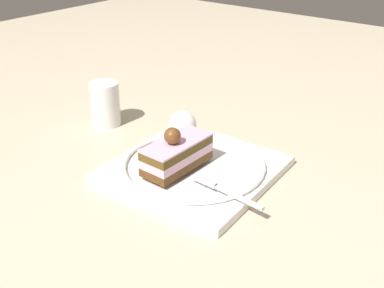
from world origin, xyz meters
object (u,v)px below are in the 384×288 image
whipped_cream_dollop (183,126)px  drink_glass_near (105,106)px  dessert_plate (192,167)px  cake_slice (177,153)px  fork (225,190)px

whipped_cream_dollop → drink_glass_near: size_ratio=0.64×
dessert_plate → drink_glass_near: drink_glass_near is taller
dessert_plate → cake_slice: (0.03, -0.01, 0.03)m
dessert_plate → whipped_cream_dollop: whipped_cream_dollop is taller
whipped_cream_dollop → drink_glass_near: (0.00, -0.19, -0.01)m
cake_slice → fork: size_ratio=0.94×
cake_slice → drink_glass_near: 0.25m
cake_slice → fork: cake_slice is taller
cake_slice → dessert_plate: bearing=165.1°
drink_glass_near → dessert_plate: bearing=79.7°
cake_slice → whipped_cream_dollop: (-0.08, -0.05, 0.00)m
dessert_plate → whipped_cream_dollop: 0.08m
cake_slice → fork: 0.10m
whipped_cream_dollop → cake_slice: bearing=33.4°
whipped_cream_dollop → fork: bearing=58.7°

